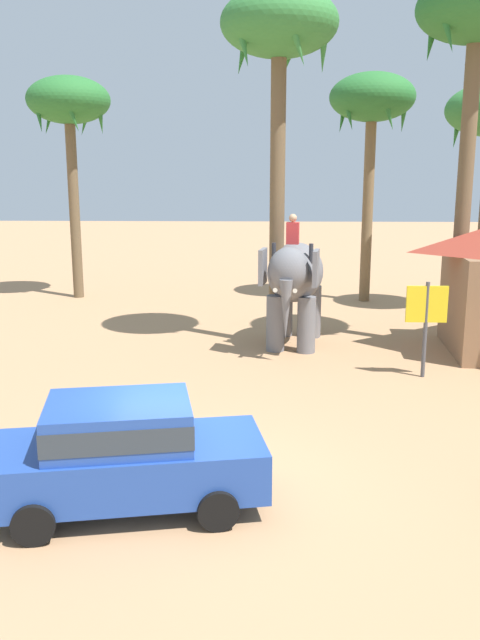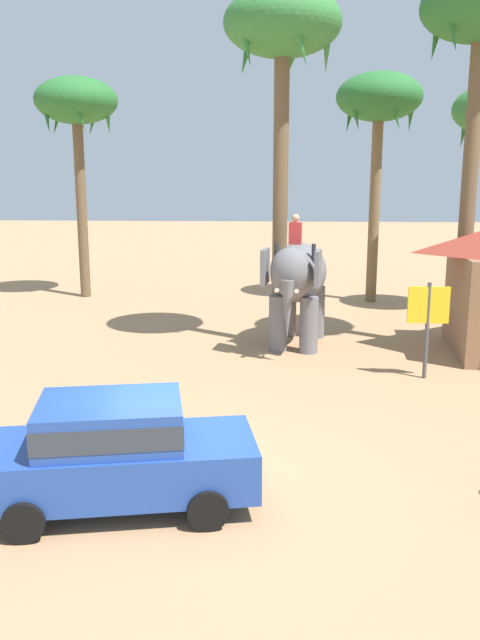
# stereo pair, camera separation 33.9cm
# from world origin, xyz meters

# --- Properties ---
(ground_plane) EXTENTS (120.00, 120.00, 0.00)m
(ground_plane) POSITION_xyz_m (0.00, 0.00, 0.00)
(ground_plane) COLOR tan
(car_sedan_foreground) EXTENTS (4.35, 2.45, 1.70)m
(car_sedan_foreground) POSITION_xyz_m (-0.86, -0.71, 0.93)
(car_sedan_foreground) COLOR #23479E
(car_sedan_foreground) RESTS_ON ground
(elephant_with_mahout) EXTENTS (2.12, 3.99, 3.88)m
(elephant_with_mahout) POSITION_xyz_m (2.09, 9.17, 1.99)
(elephant_with_mahout) COLOR slate
(elephant_with_mahout) RESTS_ON ground
(palm_tree_behind_elephant) EXTENTS (3.20, 3.20, 8.64)m
(palm_tree_behind_elephant) POSITION_xyz_m (5.19, 16.29, 7.47)
(palm_tree_behind_elephant) COLOR brown
(palm_tree_behind_elephant) RESTS_ON ground
(palm_tree_near_hut) EXTENTS (3.20, 3.20, 9.82)m
(palm_tree_near_hut) POSITION_xyz_m (1.57, 9.27, 8.55)
(palm_tree_near_hut) COLOR brown
(palm_tree_near_hut) RESTS_ON ground
(palm_tree_leaning_seaward) EXTENTS (3.20, 3.20, 8.62)m
(palm_tree_leaning_seaward) POSITION_xyz_m (-6.37, 16.68, 7.45)
(palm_tree_leaning_seaward) COLOR brown
(palm_tree_leaning_seaward) RESTS_ON ground
(signboard_yellow) EXTENTS (1.00, 0.10, 2.40)m
(signboard_yellow) POSITION_xyz_m (5.19, 6.18, 1.69)
(signboard_yellow) COLOR #4C4C51
(signboard_yellow) RESTS_ON ground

